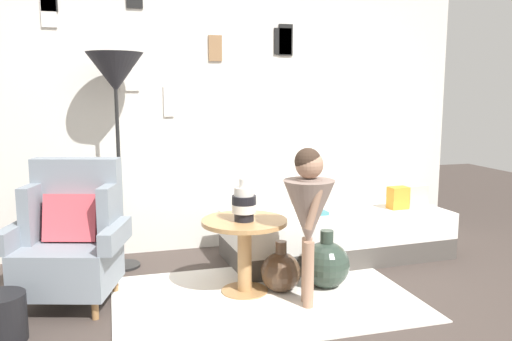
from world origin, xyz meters
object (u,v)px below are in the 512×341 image
(side_table, at_px, (245,240))
(demijohn_far, at_px, (326,264))
(demijohn_near, at_px, (281,272))
(magazine_basket, at_px, (1,318))
(daybed, at_px, (336,234))
(vase_striped, at_px, (244,203))
(armchair, at_px, (71,239))
(floor_lamp, at_px, (115,80))
(book_on_daybed, at_px, (313,213))
(person_child, at_px, (309,207))

(side_table, height_order, demijohn_far, side_table)
(demijohn_near, bearing_deg, magazine_basket, -171.34)
(daybed, relative_size, vase_striped, 6.51)
(armchair, distance_m, daybed, 2.19)
(daybed, relative_size, demijohn_near, 5.20)
(floor_lamp, bearing_deg, magazine_basket, -121.97)
(magazine_basket, bearing_deg, side_table, 11.91)
(book_on_daybed, bearing_deg, vase_striped, -142.61)
(floor_lamp, xyz_separation_m, demijohn_far, (1.43, -0.87, -1.34))
(demijohn_far, xyz_separation_m, magazine_basket, (-2.13, -0.26, -0.04))
(armchair, bearing_deg, demijohn_near, -9.38)
(daybed, xyz_separation_m, magazine_basket, (-2.51, -0.90, -0.06))
(armchair, relative_size, floor_lamp, 0.56)
(floor_lamp, height_order, demijohn_far, floor_lamp)
(person_child, height_order, book_on_daybed, person_child)
(daybed, height_order, vase_striped, vase_striped)
(armchair, distance_m, book_on_daybed, 1.94)
(armchair, height_order, daybed, armchair)
(armchair, xyz_separation_m, daybed, (2.14, 0.39, -0.24))
(demijohn_near, height_order, magazine_basket, demijohn_near)
(armchair, height_order, person_child, person_child)
(daybed, relative_size, demijohn_far, 4.52)
(person_child, xyz_separation_m, demijohn_far, (0.25, 0.27, -0.50))
(person_child, bearing_deg, floor_lamp, 135.70)
(person_child, bearing_deg, armchair, 161.15)
(floor_lamp, relative_size, demijohn_far, 4.03)
(demijohn_far, bearing_deg, person_child, -133.19)
(daybed, bearing_deg, book_on_daybed, -170.74)
(side_table, height_order, demijohn_near, side_table)
(armchair, height_order, book_on_daybed, armchair)
(daybed, height_order, demijohn_near, daybed)
(floor_lamp, xyz_separation_m, demijohn_near, (1.08, -0.86, -1.37))
(vase_striped, relative_size, magazine_basket, 1.06)
(person_child, distance_m, demijohn_near, 0.61)
(vase_striped, xyz_separation_m, book_on_daybed, (0.75, 0.58, -0.25))
(book_on_daybed, height_order, demijohn_near, book_on_daybed)
(daybed, bearing_deg, side_table, -149.37)
(book_on_daybed, bearing_deg, armchair, -169.43)
(vase_striped, distance_m, demijohn_far, 0.78)
(side_table, bearing_deg, magazine_basket, -168.09)
(daybed, height_order, demijohn_far, demijohn_far)
(demijohn_near, relative_size, demijohn_far, 0.87)
(daybed, xyz_separation_m, book_on_daybed, (-0.24, -0.04, 0.22))
(magazine_basket, bearing_deg, vase_striped, 10.72)
(floor_lamp, bearing_deg, side_table, -44.52)
(book_on_daybed, height_order, magazine_basket, book_on_daybed)
(vase_striped, xyz_separation_m, floor_lamp, (-0.81, 0.85, 0.86))
(daybed, relative_size, floor_lamp, 1.12)
(book_on_daybed, xyz_separation_m, magazine_basket, (-2.27, -0.86, -0.28))
(daybed, distance_m, floor_lamp, 2.24)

